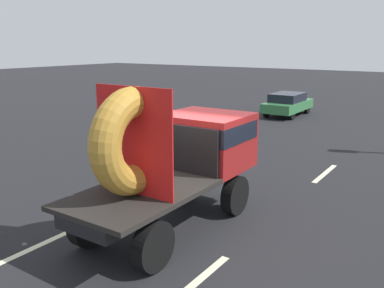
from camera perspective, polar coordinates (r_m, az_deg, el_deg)
ground_plane at (r=9.99m, az=-1.94°, el=-10.57°), size 120.00×120.00×0.00m
flatbed_truck at (r=9.45m, az=-1.59°, el=-1.31°), size 2.02×5.02×3.32m
distant_sedan at (r=24.91m, az=13.03°, el=5.47°), size 1.71×4.00×1.30m
lane_dash_left_near at (r=9.27m, az=-22.05°, el=-13.61°), size 0.16×2.68×0.01m
lane_dash_left_far at (r=15.52m, az=5.65°, el=-1.70°), size 0.16×2.80×0.01m
lane_dash_right_far at (r=14.12m, az=17.83°, el=-3.87°), size 0.16×2.23×0.01m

